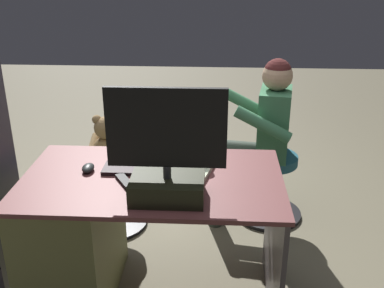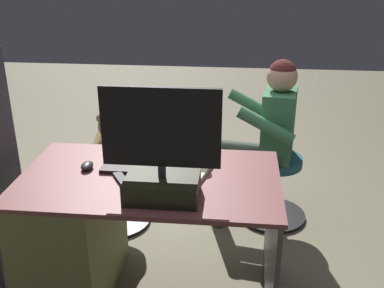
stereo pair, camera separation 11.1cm
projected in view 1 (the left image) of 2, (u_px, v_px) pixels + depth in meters
name	position (u px, v px, depth m)	size (l,w,h in m)	color
ground_plane	(165.00, 248.00, 2.99)	(10.00, 10.00, 0.00)	#726B52
desk	(90.00, 234.00, 2.45)	(1.30, 0.76, 0.73)	brown
monitor	(167.00, 165.00, 2.05)	(0.52, 0.23, 0.52)	black
keyboard	(144.00, 169.00, 2.37)	(0.42, 0.14, 0.02)	black
computer_mouse	(88.00, 168.00, 2.36)	(0.06, 0.10, 0.04)	#252A29
cup	(202.00, 157.00, 2.40)	(0.07, 0.07, 0.10)	red
tv_remote	(124.00, 181.00, 2.24)	(0.04, 0.15, 0.02)	black
notebook_binder	(185.00, 174.00, 2.31)	(0.22, 0.30, 0.02)	beige
office_chair_teddy	(110.00, 191.00, 3.16)	(0.49, 0.49, 0.47)	black
teddy_bear	(107.00, 141.00, 3.03)	(0.23, 0.24, 0.33)	#96784D
visitor_chair	(270.00, 183.00, 3.27)	(0.48, 0.48, 0.47)	black
person	(260.00, 127.00, 3.10)	(0.58, 0.53, 1.14)	#3F7D54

